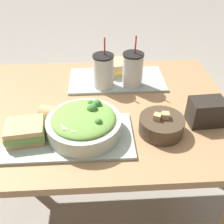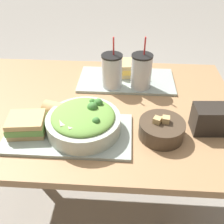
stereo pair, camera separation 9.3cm
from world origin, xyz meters
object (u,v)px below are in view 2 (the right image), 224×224
Objects in this scene: chip_bag at (210,119)px; baguette_near at (60,111)px; sandwich_near at (27,124)px; soup_bowl at (162,129)px; salad_bowl at (84,121)px; sandwich_far at (131,68)px; drink_cup_dark at (112,72)px; drink_cup_red at (141,72)px.

baguette_near is at bearing 174.11° from chip_bag.
soup_bowl is at bearing -4.63° from sandwich_near.
salad_bowl is 1.63× the size of soup_bowl.
chip_bag is at bearing -61.84° from sandwich_far.
drink_cup_dark is (-0.09, -0.12, 0.04)m from sandwich_far.
salad_bowl is at bearing -123.12° from drink_cup_red.
sandwich_far is (0.17, 0.45, -0.01)m from salad_bowl.
soup_bowl is 0.39m from baguette_near.
salad_bowl is 0.39m from drink_cup_red.
sandwich_near is 0.45m from drink_cup_dark.
sandwich_far is (0.27, 0.38, 0.00)m from baguette_near.
salad_bowl is 1.12× the size of drink_cup_red.
drink_cup_dark reaches higher than chip_bag.
sandwich_near is at bearing 148.31° from baguette_near.
drink_cup_dark is (0.08, 0.32, 0.03)m from salad_bowl.
drink_cup_red is at bearing 0.00° from drink_cup_dark.
sandwich_far is at bearing -19.49° from baguette_near.
baguette_near is at bearing -141.14° from drink_cup_red.
drink_cup_red is at bearing 101.90° from soup_bowl.
sandwich_far is at bearing 104.23° from soup_bowl.
salad_bowl is 0.13m from baguette_near.
sandwich_near is 0.60m from sandwich_far.
chip_bag is (0.29, -0.40, 0.01)m from sandwich_far.
drink_cup_dark is at bearing -132.85° from sandwich_far.
salad_bowl is 0.20m from sandwich_near.
baguette_near is 1.03× the size of sandwich_far.
salad_bowl reaches higher than chip_bag.
drink_cup_dark is at bearing 43.47° from sandwich_near.
salad_bowl reaches higher than sandwich_near.
salad_bowl is at bearing -179.91° from soup_bowl.
soup_bowl is 1.24× the size of chip_bag.
salad_bowl is at bearing -107.96° from baguette_near.
drink_cup_red is at bearing -35.02° from baguette_near.
sandwich_near is 0.54m from drink_cup_red.
chip_bag is (0.56, -0.02, 0.01)m from baguette_near.
chip_bag reaches higher than sandwich_near.
sandwich_near is 0.67m from chip_bag.
drink_cup_dark is (0.18, 0.25, 0.04)m from baguette_near.
baguette_near is at bearing -133.54° from sandwich_far.
soup_bowl is 0.69× the size of drink_cup_dark.
baguette_near is (0.10, 0.09, -0.00)m from sandwich_near.
sandwich_near is at bearing -177.60° from soup_bowl.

